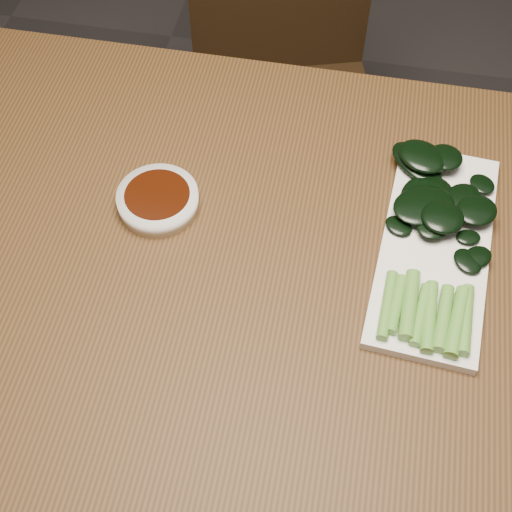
# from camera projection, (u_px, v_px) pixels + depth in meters

# --- Properties ---
(ground) EXTENTS (6.00, 6.00, 0.00)m
(ground) POSITION_uv_depth(u_px,v_px,m) (265.00, 463.00, 1.54)
(ground) COLOR #302D2D
(ground) RESTS_ON ground
(table) EXTENTS (1.40, 0.80, 0.75)m
(table) POSITION_uv_depth(u_px,v_px,m) (270.00, 302.00, 0.98)
(table) COLOR #482E14
(table) RESTS_ON ground
(chair_far) EXTENTS (0.47, 0.47, 0.89)m
(chair_far) POSITION_uv_depth(u_px,v_px,m) (285.00, 82.00, 1.50)
(chair_far) COLOR black
(chair_far) RESTS_ON ground
(sauce_bowl) EXTENTS (0.11, 0.11, 0.03)m
(sauce_bowl) POSITION_uv_depth(u_px,v_px,m) (158.00, 200.00, 0.97)
(sauce_bowl) COLOR white
(sauce_bowl) RESTS_ON table
(serving_plate) EXTENTS (0.16, 0.34, 0.01)m
(serving_plate) POSITION_uv_depth(u_px,v_px,m) (435.00, 248.00, 0.93)
(serving_plate) COLOR white
(serving_plate) RESTS_ON table
(gai_lan) EXTENTS (0.17, 0.34, 0.03)m
(gai_lan) POSITION_uv_depth(u_px,v_px,m) (433.00, 225.00, 0.93)
(gai_lan) COLOR #61A338
(gai_lan) RESTS_ON serving_plate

